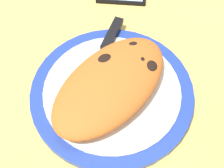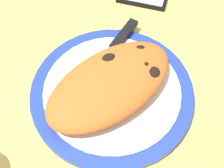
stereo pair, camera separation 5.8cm
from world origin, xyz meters
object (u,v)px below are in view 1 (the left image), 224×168
(calzone, at_px, (111,84))
(plate, at_px, (112,92))
(knife, at_px, (107,44))
(fork, at_px, (155,106))

(calzone, bearing_deg, plate, 12.29)
(plate, distance_m, calzone, 0.03)
(knife, bearing_deg, plate, -134.05)
(plate, relative_size, calzone, 1.18)
(fork, distance_m, knife, 0.18)
(plate, bearing_deg, calzone, -167.71)
(calzone, height_order, knife, calzone)
(knife, bearing_deg, calzone, -135.35)
(knife, bearing_deg, fork, -108.09)
(calzone, distance_m, knife, 0.12)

